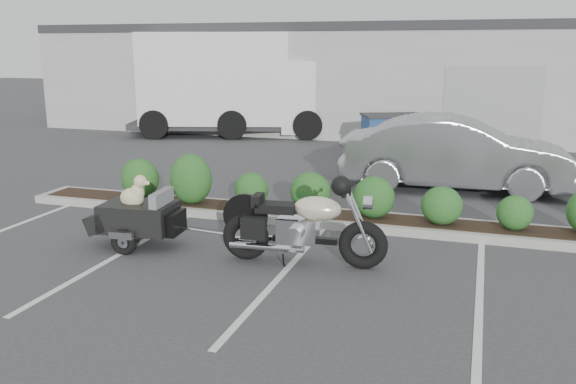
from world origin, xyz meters
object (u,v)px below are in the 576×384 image
(motorcycle, at_px, (302,227))
(dumpster, at_px, (393,134))
(sedan, at_px, (456,154))
(pet_trailer, at_px, (138,216))
(delivery_truck, at_px, (241,87))

(motorcycle, xyz_separation_m, dumpster, (-0.13, 10.06, 0.03))
(sedan, relative_size, dumpster, 2.32)
(pet_trailer, bearing_deg, motorcycle, -5.06)
(pet_trailer, relative_size, delivery_truck, 0.24)
(dumpster, xyz_separation_m, delivery_truck, (-5.96, 2.56, 1.15))
(motorcycle, relative_size, dumpster, 1.16)
(pet_trailer, distance_m, delivery_truck, 13.09)
(dumpster, relative_size, delivery_truck, 0.26)
(pet_trailer, relative_size, dumpster, 0.93)
(dumpster, distance_m, delivery_truck, 6.58)
(motorcycle, bearing_deg, dumpster, 86.16)
(motorcycle, distance_m, pet_trailer, 2.79)
(pet_trailer, bearing_deg, dumpster, 70.59)
(sedan, bearing_deg, dumpster, 22.83)
(motorcycle, distance_m, delivery_truck, 14.07)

